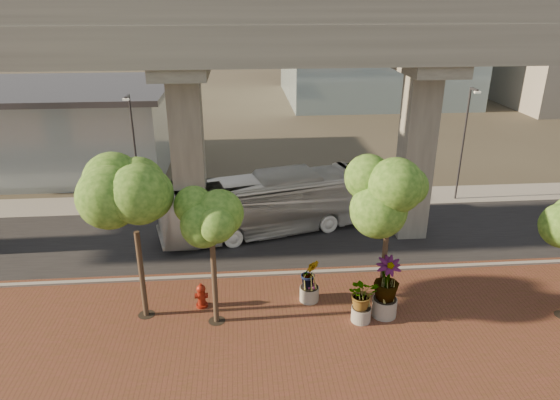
{
  "coord_description": "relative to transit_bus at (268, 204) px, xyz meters",
  "views": [
    {
      "loc": [
        -3.32,
        -22.82,
        12.59
      ],
      "look_at": [
        -1.4,
        0.5,
        2.92
      ],
      "focal_mm": 32.0,
      "sensor_mm": 36.0,
      "label": 1
    }
  ],
  "objects": [
    {
      "name": "asphalt_road",
      "position": [
        1.9,
        -0.87,
        -1.67
      ],
      "size": [
        90.0,
        8.0,
        0.04
      ],
      "primitive_type": "cube",
      "color": "black",
      "rests_on": "ground"
    },
    {
      "name": "streetlamp_east",
      "position": [
        12.68,
        3.76,
        2.6
      ],
      "size": [
        0.36,
        1.06,
        7.34
      ],
      "color": "#323137",
      "rests_on": "ground"
    },
    {
      "name": "ground",
      "position": [
        1.9,
        -2.87,
        -1.69
      ],
      "size": [
        160.0,
        160.0,
        0.0
      ],
      "primitive_type": "plane",
      "color": "#3A342A",
      "rests_on": "ground"
    },
    {
      "name": "planter_left",
      "position": [
        1.4,
        -7.14,
        -0.38
      ],
      "size": [
        1.88,
        1.88,
        2.06
      ],
      "color": "gray",
      "rests_on": "ground"
    },
    {
      "name": "far_sidewalk",
      "position": [
        1.9,
        4.63,
        -1.66
      ],
      "size": [
        90.0,
        3.0,
        0.06
      ],
      "primitive_type": "cube",
      "color": "gray",
      "rests_on": "ground"
    },
    {
      "name": "planter_right",
      "position": [
        4.39,
        -8.51,
        -0.0
      ],
      "size": [
        2.52,
        2.52,
        2.69
      ],
      "color": "#A39B93",
      "rests_on": "ground"
    },
    {
      "name": "station_pavilion",
      "position": [
        -18.1,
        13.13,
        1.53
      ],
      "size": [
        23.0,
        13.0,
        6.3
      ],
      "color": "#A5B6BD",
      "rests_on": "ground"
    },
    {
      "name": "street_tree_far_west",
      "position": [
        -5.6,
        -7.67,
        3.34
      ],
      "size": [
        3.75,
        3.75,
        6.71
      ],
      "color": "#4A3A2A",
      "rests_on": "ground"
    },
    {
      "name": "planter_front",
      "position": [
        3.33,
        -8.81,
        -0.42
      ],
      "size": [
        1.81,
        1.81,
        1.99
      ],
      "color": "#ADAA9D",
      "rests_on": "ground"
    },
    {
      "name": "street_tree_near_west",
      "position": [
        -2.63,
        -8.35,
        3.02
      ],
      "size": [
        3.01,
        3.01,
        6.06
      ],
      "color": "#4A3A2A",
      "rests_on": "ground"
    },
    {
      "name": "brick_plaza",
      "position": [
        1.9,
        -10.87,
        -1.66
      ],
      "size": [
        70.0,
        13.0,
        0.06
      ],
      "primitive_type": "cube",
      "color": "brown",
      "rests_on": "ground"
    },
    {
      "name": "transit_bus",
      "position": [
        0.0,
        0.0,
        0.0
      ],
      "size": [
        12.47,
        5.77,
        3.38
      ],
      "primitive_type": "imported",
      "rotation": [
        0.0,
        0.0,
        1.82
      ],
      "color": "silver",
      "rests_on": "ground"
    },
    {
      "name": "transit_viaduct",
      "position": [
        1.9,
        -0.87,
        5.6
      ],
      "size": [
        72.0,
        5.6,
        12.4
      ],
      "color": "gray",
      "rests_on": "ground"
    },
    {
      "name": "curb_strip",
      "position": [
        1.9,
        -4.87,
        -1.61
      ],
      "size": [
        70.0,
        0.25,
        0.16
      ],
      "primitive_type": "cube",
      "color": "gray",
      "rests_on": "ground"
    },
    {
      "name": "fire_hydrant",
      "position": [
        -3.3,
        -7.23,
        -1.09
      ],
      "size": [
        0.56,
        0.51,
        1.12
      ],
      "color": "maroon",
      "rests_on": "ground"
    },
    {
      "name": "street_tree_near_east",
      "position": [
        4.4,
        -7.9,
        3.36
      ],
      "size": [
        3.47,
        3.47,
        6.6
      ],
      "color": "#4A3A2A",
      "rests_on": "ground"
    },
    {
      "name": "streetlamp_west",
      "position": [
        -7.85,
        4.14,
        2.5
      ],
      "size": [
        0.35,
        1.04,
        7.16
      ],
      "color": "#2D2D32",
      "rests_on": "ground"
    }
  ]
}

